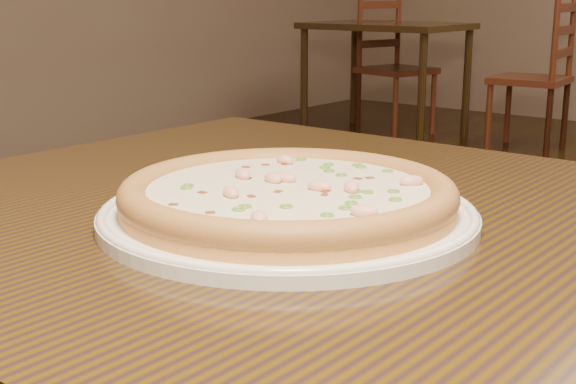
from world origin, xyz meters
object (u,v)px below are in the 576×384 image
Objects in this scene: chair_a at (391,68)px; chair_b at (539,79)px; pizza at (288,195)px; bg_table_left at (386,38)px; hero_table at (421,334)px; plate at (288,214)px.

chair_b is (1.05, -0.02, 0.00)m from chair_a.
bg_table_left is (-2.39, 4.03, -0.12)m from pizza.
plate reaches higher than hero_table.
plate is 1.12× the size of pizza.
hero_table is at bearing -57.79° from bg_table_left.
chair_b is (1.01, 0.13, -0.22)m from bg_table_left.
hero_table is at bearing -69.92° from chair_b.
plate is 0.36× the size of bg_table_left.
pizza reaches higher than hero_table.
chair_a is 1.00× the size of chair_b.
hero_table is at bearing -58.26° from chair_a.
pizza is 4.69m from bg_table_left.
plate is at bearing -71.62° from chair_b.
bg_table_left is (-2.39, 4.03, -0.10)m from plate.
pizza is at bearing 17.01° from plate.
bg_table_left is 1.05× the size of chair_a.
pizza is at bearing -59.35° from bg_table_left.
chair_b is at bearing -0.93° from chair_a.
pizza reaches higher than bg_table_left.
chair_b is at bearing 108.38° from plate.
chair_a reaches higher than pizza.
bg_table_left is 0.26m from chair_a.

